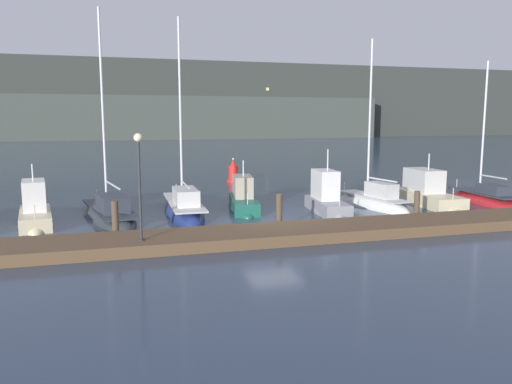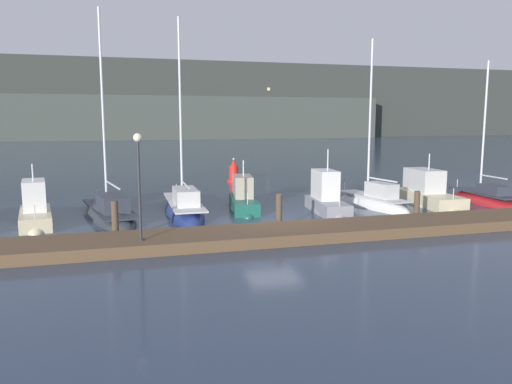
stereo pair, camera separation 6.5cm
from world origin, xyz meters
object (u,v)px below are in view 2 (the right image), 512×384
object	(u,v)px
dock_lamppost	(139,169)
motorboat_berth_2	(36,217)
motorboat_berth_8	(427,198)
sailboat_berth_4	(184,211)
motorboat_berth_6	(327,205)
sailboat_berth_7	(373,204)
channel_buoy	(234,173)
sailboat_berth_9	(485,201)
motorboat_berth_5	(244,204)
sailboat_berth_3	(110,215)

from	to	relation	value
dock_lamppost	motorboat_berth_2	bearing A→B (deg)	125.12
motorboat_berth_8	dock_lamppost	distance (m)	18.10
sailboat_berth_4	motorboat_berth_6	xyz separation A→B (m)	(7.42, -1.67, 0.25)
sailboat_berth_7	motorboat_berth_6	bearing A→B (deg)	-167.62
motorboat_berth_8	channel_buoy	world-z (taller)	motorboat_berth_8
motorboat_berth_6	sailboat_berth_9	size ratio (longest dim) A/B	0.53
motorboat_berth_5	motorboat_berth_6	size ratio (longest dim) A/B	1.10
motorboat_berth_5	channel_buoy	size ratio (longest dim) A/B	2.70
sailboat_berth_7	channel_buoy	distance (m)	14.37
motorboat_berth_5	channel_buoy	distance (m)	12.48
sailboat_berth_4	motorboat_berth_8	xyz separation A→B (m)	(14.14, -0.93, 0.25)
motorboat_berth_6	channel_buoy	size ratio (longest dim) A/B	2.46
motorboat_berth_8	sailboat_berth_9	world-z (taller)	sailboat_berth_9
motorboat_berth_2	sailboat_berth_3	bearing A→B (deg)	13.18
sailboat_berth_9	sailboat_berth_4	bearing A→B (deg)	175.12
motorboat_berth_2	sailboat_berth_7	distance (m)	17.72
motorboat_berth_8	sailboat_berth_4	bearing A→B (deg)	176.23
sailboat_berth_3	motorboat_berth_6	bearing A→B (deg)	-8.48
sailboat_berth_3	channel_buoy	distance (m)	15.69
motorboat_berth_6	motorboat_berth_8	world-z (taller)	motorboat_berth_6
sailboat_berth_4	dock_lamppost	xyz separation A→B (m)	(-2.60, -7.24, 2.98)
channel_buoy	dock_lamppost	distance (m)	21.55
motorboat_berth_5	sailboat_berth_7	size ratio (longest dim) A/B	0.51
motorboat_berth_2	channel_buoy	bearing A→B (deg)	46.10
sailboat_berth_9	dock_lamppost	size ratio (longest dim) A/B	2.24
motorboat_berth_2	dock_lamppost	size ratio (longest dim) A/B	1.25
motorboat_berth_2	sailboat_berth_9	distance (m)	24.88
motorboat_berth_6	channel_buoy	bearing A→B (deg)	97.00
motorboat_berth_6	motorboat_berth_5	bearing A→B (deg)	154.75
sailboat_berth_7	motorboat_berth_8	world-z (taller)	sailboat_berth_7
sailboat_berth_9	motorboat_berth_8	bearing A→B (deg)	170.81
sailboat_berth_7	channel_buoy	world-z (taller)	sailboat_berth_7
motorboat_berth_6	sailboat_berth_9	xyz separation A→B (m)	(10.31, 0.16, -0.26)
motorboat_berth_6	sailboat_berth_7	world-z (taller)	sailboat_berth_7
motorboat_berth_2	sailboat_berth_3	size ratio (longest dim) A/B	0.45
sailboat_berth_3	sailboat_berth_7	distance (m)	14.39
sailboat_berth_3	sailboat_berth_9	world-z (taller)	sailboat_berth_3
motorboat_berth_2	motorboat_berth_6	size ratio (longest dim) A/B	1.06
dock_lamppost	motorboat_berth_6	bearing A→B (deg)	29.06
motorboat_berth_2	motorboat_berth_8	world-z (taller)	motorboat_berth_8
motorboat_berth_2	channel_buoy	xyz separation A→B (m)	(12.81, 13.31, 0.37)
sailboat_berth_3	motorboat_berth_6	xyz separation A→B (m)	(11.18, -1.67, 0.26)
sailboat_berth_3	motorboat_berth_6	world-z (taller)	sailboat_berth_3
sailboat_berth_3	sailboat_berth_4	world-z (taller)	sailboat_berth_3
dock_lamppost	sailboat_berth_4	bearing A→B (deg)	70.27
sailboat_berth_4	sailboat_berth_7	size ratio (longest dim) A/B	1.09
motorboat_berth_2	motorboat_berth_8	xyz separation A→B (m)	(21.27, -0.14, 0.05)
channel_buoy	sailboat_berth_9	bearing A→B (deg)	-49.32
motorboat_berth_6	dock_lamppost	size ratio (longest dim) A/B	1.18
motorboat_berth_2	sailboat_berth_7	xyz separation A→B (m)	(17.72, -0.18, -0.17)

